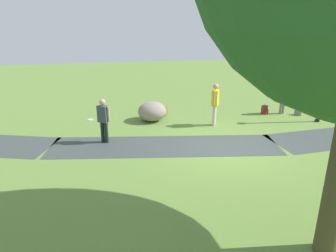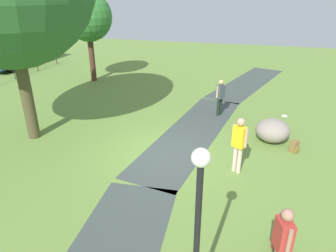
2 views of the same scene
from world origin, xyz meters
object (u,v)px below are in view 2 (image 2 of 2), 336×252
at_px(young_tree_near_path, 88,17).
at_px(lawn_boulder, 273,130).
at_px(man_near_boulder, 239,141).
at_px(passerby_on_path, 220,95).
at_px(lamp_post, 198,217).
at_px(frisbee_on_grass, 284,116).
at_px(woman_with_handbag, 282,241).
at_px(spare_backpack_on_lawn, 280,243).
at_px(backpack_by_boulder, 294,147).
at_px(delivery_van, 13,48).

relative_size(young_tree_near_path, lawn_boulder, 3.80).
bearing_deg(man_near_boulder, passerby_on_path, 13.20).
xyz_separation_m(man_near_boulder, passerby_on_path, (4.50, 1.06, -0.11)).
distance_m(lamp_post, frisbee_on_grass, 10.15).
bearing_deg(woman_with_handbag, spare_backpack_on_lawn, -9.23).
xyz_separation_m(spare_backpack_on_lawn, frisbee_on_grass, (8.02, -0.65, -0.18)).
bearing_deg(frisbee_on_grass, young_tree_near_path, 74.65).
bearing_deg(man_near_boulder, frisbee_on_grass, -18.90).
bearing_deg(man_near_boulder, woman_with_handbag, -165.10).
distance_m(lawn_boulder, man_near_boulder, 2.77).
xyz_separation_m(lamp_post, frisbee_on_grass, (9.72, -2.17, -1.94)).
height_order(passerby_on_path, spare_backpack_on_lawn, passerby_on_path).
bearing_deg(backpack_by_boulder, delivery_van, 65.52).
distance_m(young_tree_near_path, woman_with_handbag, 15.79).
relative_size(woman_with_handbag, frisbee_on_grass, 6.75).
relative_size(man_near_boulder, passerby_on_path, 1.10).
height_order(young_tree_near_path, passerby_on_path, young_tree_near_path).
height_order(young_tree_near_path, frisbee_on_grass, young_tree_near_path).
relative_size(lamp_post, passerby_on_path, 1.95).
bearing_deg(passerby_on_path, lamp_post, -175.96).
xyz_separation_m(lamp_post, lawn_boulder, (7.04, -1.52, -1.53)).
bearing_deg(woman_with_handbag, lawn_boulder, -1.19).
bearing_deg(delivery_van, young_tree_near_path, -105.35).
relative_size(backpack_by_boulder, spare_backpack_on_lawn, 1.00).
distance_m(lamp_post, backpack_by_boulder, 6.99).
distance_m(young_tree_near_path, frisbee_on_grass, 11.89).
height_order(frisbee_on_grass, delivery_van, delivery_van).
bearing_deg(young_tree_near_path, delivery_van, 74.65).
xyz_separation_m(young_tree_near_path, frisbee_on_grass, (-2.99, -10.90, -3.67)).
xyz_separation_m(young_tree_near_path, passerby_on_path, (-3.62, -8.09, -2.75)).
distance_m(young_tree_near_path, man_near_boulder, 12.52).
xyz_separation_m(young_tree_near_path, backpack_by_boulder, (-6.33, -10.97, -3.48)).
distance_m(backpack_by_boulder, spare_backpack_on_lawn, 4.74).
distance_m(lamp_post, man_near_boulder, 4.69).
bearing_deg(lawn_boulder, woman_with_handbag, 178.81).
xyz_separation_m(backpack_by_boulder, delivery_van, (8.35, 18.34, 1.07)).
relative_size(young_tree_near_path, backpack_by_boulder, 12.72).
distance_m(woman_with_handbag, frisbee_on_grass, 8.91).
relative_size(lawn_boulder, passerby_on_path, 0.83).
height_order(lamp_post, man_near_boulder, lamp_post).
xyz_separation_m(young_tree_near_path, spare_backpack_on_lawn, (-11.02, -10.26, -3.48)).
bearing_deg(passerby_on_path, frisbee_on_grass, -77.34).
relative_size(lamp_post, backpack_by_boulder, 7.80).
height_order(spare_backpack_on_lawn, delivery_van, delivery_van).
bearing_deg(frisbee_on_grass, spare_backpack_on_lawn, 175.40).
xyz_separation_m(woman_with_handbag, man_near_boulder, (3.69, 0.98, 0.05)).
bearing_deg(lawn_boulder, man_near_boulder, 155.72).
distance_m(frisbee_on_grass, delivery_van, 18.99).
distance_m(lamp_post, spare_backpack_on_lawn, 2.88).
bearing_deg(spare_backpack_on_lawn, delivery_van, 53.51).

